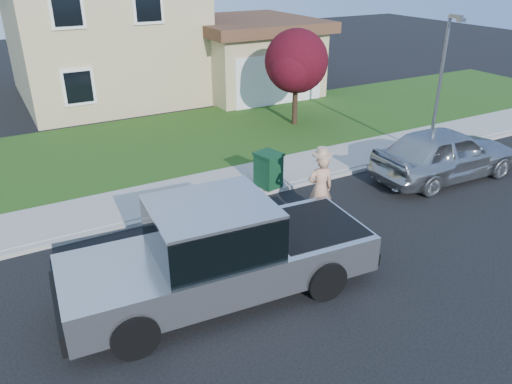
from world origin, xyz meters
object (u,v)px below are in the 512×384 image
woman (320,187)px  street_lamp (441,80)px  pickup_truck (219,253)px  ornamental_tree (297,64)px  trash_bin (268,169)px  sedan (445,153)px

woman → street_lamp: 6.57m
woman → street_lamp: bearing=-148.5°
pickup_truck → ornamental_tree: 11.79m
pickup_truck → street_lamp: street_lamp is taller
pickup_truck → trash_bin: bearing=52.9°
woman → sedan: woman is taller
woman → trash_bin: woman is taller
trash_bin → woman: bearing=-98.6°
woman → sedan: bearing=-160.6°
ornamental_tree → street_lamp: size_ratio=0.80×
sedan → pickup_truck: bearing=105.0°
pickup_truck → sedan: bearing=17.3°
pickup_truck → ornamental_tree: size_ratio=1.73×
street_lamp → pickup_truck: bearing=-154.1°
sedan → woman: bearing=96.6°
sedan → street_lamp: 2.55m
pickup_truck → trash_bin: size_ratio=6.25×
woman → sedan: size_ratio=0.42×
trash_bin → street_lamp: street_lamp is taller
pickup_truck → street_lamp: (9.72, 3.46, 1.75)m
pickup_truck → street_lamp: 10.47m
trash_bin → street_lamp: (6.27, -0.47, 2.05)m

